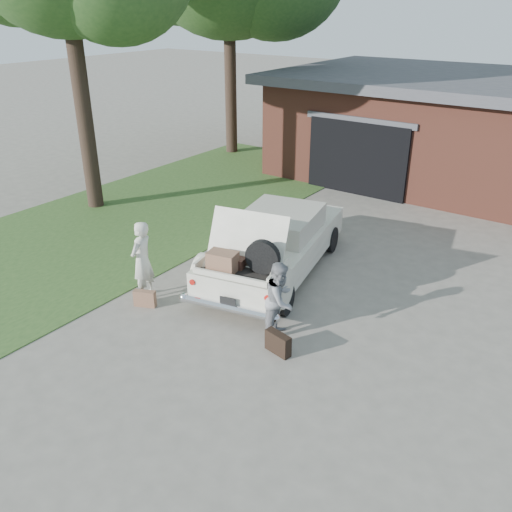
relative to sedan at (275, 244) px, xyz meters
The scene contains 8 objects.
ground 2.19m from the sedan, 75.63° to the right, with size 90.00×90.00×0.00m, color gray.
grass_strip 5.13m from the sedan, 168.83° to the left, with size 6.00×16.00×0.02m, color #2D4C1E.
house 9.62m from the sedan, 81.00° to the left, with size 12.80×7.80×3.30m.
sedan is the anchor object (origin of this frame).
woman_left 2.84m from the sedan, 123.28° to the right, with size 0.59×0.39×1.61m, color beige.
woman_right 2.42m from the sedan, 54.02° to the right, with size 0.69×0.54×1.42m, color gray.
suitcase_left 2.99m from the sedan, 115.67° to the right, with size 0.43×0.14×0.33m, color #8F6248.
suitcase_right 3.02m from the sedan, 55.10° to the right, with size 0.49×0.16×0.38m, color black.
Camera 1 is at (5.31, -6.86, 5.44)m, focal length 38.00 mm.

